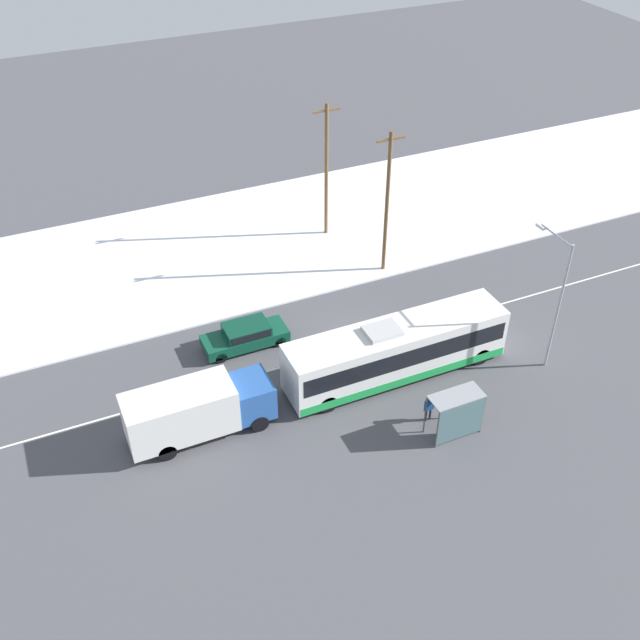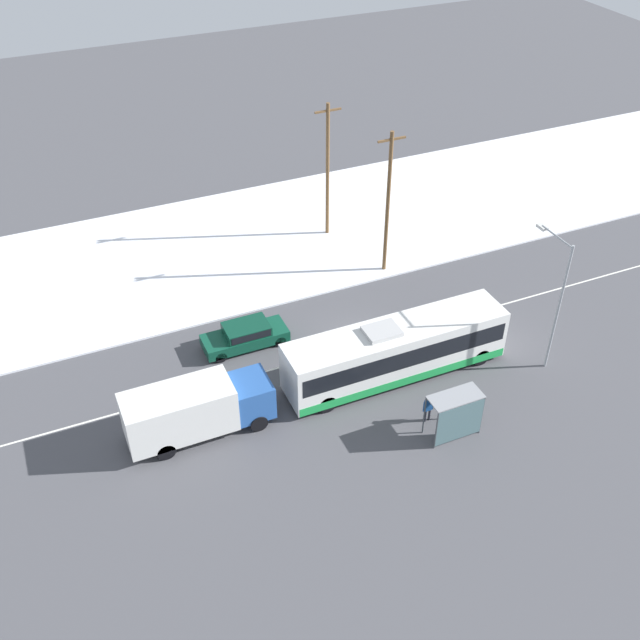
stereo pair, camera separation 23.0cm
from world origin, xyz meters
name	(u,v)px [view 1 (the left image)]	position (x,y,z in m)	size (l,w,h in m)	color
ground_plane	(359,345)	(0.00, 0.00, 0.00)	(120.00, 120.00, 0.00)	#4C4C51
snow_lot	(276,237)	(0.00, 12.82, 0.06)	(80.00, 14.94, 0.12)	white
lane_marking_center	(359,345)	(0.00, 0.00, 0.00)	(60.00, 0.12, 0.00)	silver
city_bus	(396,350)	(0.66, -2.95, 1.62)	(12.12, 2.57, 3.31)	white
box_truck	(196,409)	(-10.18, -2.92, 1.60)	(7.14, 2.30, 2.87)	silver
sedan_car	(246,335)	(-5.80, 2.54, 0.77)	(4.75, 1.80, 1.41)	#0F4733
pedestrian_at_stop	(429,405)	(0.49, -6.69, 0.99)	(0.58, 0.26, 1.62)	#23232D
bus_shelter	(458,411)	(1.15, -8.16, 1.67)	(2.61, 1.20, 2.40)	gray
streetlamp	(555,287)	(8.48, -5.12, 4.81)	(0.36, 2.73, 7.62)	#9EA3A8
utility_pole_roadside	(387,202)	(4.83, 6.24, 4.91)	(1.80, 0.24, 9.43)	brown
utility_pole_snowlot	(326,169)	(3.35, 11.86, 4.86)	(1.80, 0.24, 9.33)	brown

